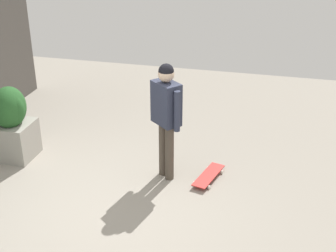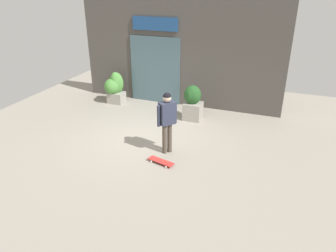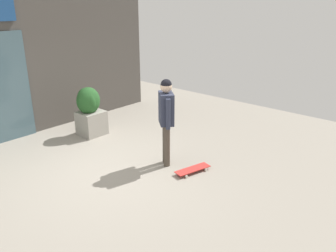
% 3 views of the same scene
% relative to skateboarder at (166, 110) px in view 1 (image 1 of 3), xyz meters
% --- Properties ---
extents(ground_plane, '(12.00, 12.00, 0.00)m').
position_rel_skateboarder_xyz_m(ground_plane, '(-0.97, 0.70, -1.10)').
color(ground_plane, gray).
extents(skateboarder, '(0.47, 0.49, 1.78)m').
position_rel_skateboarder_xyz_m(skateboarder, '(0.00, 0.00, 0.00)').
color(skateboarder, '#4C4238').
rests_on(skateboarder, ground_plane).
extents(skateboard, '(0.78, 0.40, 0.08)m').
position_rel_skateboarder_xyz_m(skateboard, '(0.07, -0.64, -1.03)').
color(skateboard, red).
rests_on(skateboard, ground_plane).
extents(planter_box_left, '(0.63, 0.62, 1.21)m').
position_rel_skateboarder_xyz_m(planter_box_left, '(-0.03, 2.51, -0.43)').
color(planter_box_left, gray).
rests_on(planter_box_left, ground_plane).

